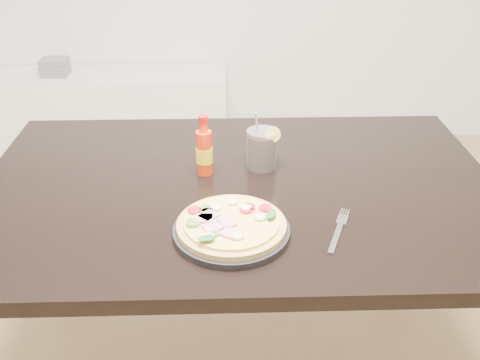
{
  "coord_description": "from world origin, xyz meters",
  "views": [
    {
      "loc": [
        -0.11,
        -0.88,
        1.47
      ],
      "look_at": [
        -0.07,
        0.25,
        0.83
      ],
      "focal_mm": 40.0,
      "sensor_mm": 36.0,
      "label": 1
    }
  ],
  "objects_px": {
    "pizza": "(231,224)",
    "plate": "(231,231)",
    "cola_cup": "(262,150)",
    "dining_table": "(239,210)",
    "fork": "(339,229)",
    "hot_sauce_bottle": "(204,151)",
    "media_console": "(107,115)"
  },
  "relations": [
    {
      "from": "pizza",
      "to": "plate",
      "type": "bearing_deg",
      "value": -12.54
    },
    {
      "from": "plate",
      "to": "cola_cup",
      "type": "height_order",
      "value": "cola_cup"
    },
    {
      "from": "dining_table",
      "to": "fork",
      "type": "bearing_deg",
      "value": -44.25
    },
    {
      "from": "fork",
      "to": "pizza",
      "type": "bearing_deg",
      "value": -156.71
    },
    {
      "from": "pizza",
      "to": "fork",
      "type": "height_order",
      "value": "pizza"
    },
    {
      "from": "hot_sauce_bottle",
      "to": "cola_cup",
      "type": "height_order",
      "value": "cola_cup"
    },
    {
      "from": "plate",
      "to": "cola_cup",
      "type": "relative_size",
      "value": 1.55
    },
    {
      "from": "dining_table",
      "to": "plate",
      "type": "distance_m",
      "value": 0.25
    },
    {
      "from": "media_console",
      "to": "pizza",
      "type": "bearing_deg",
      "value": -69.98
    },
    {
      "from": "dining_table",
      "to": "media_console",
      "type": "height_order",
      "value": "dining_table"
    },
    {
      "from": "cola_cup",
      "to": "media_console",
      "type": "distance_m",
      "value": 1.87
    },
    {
      "from": "plate",
      "to": "fork",
      "type": "distance_m",
      "value": 0.25
    },
    {
      "from": "hot_sauce_bottle",
      "to": "cola_cup",
      "type": "bearing_deg",
      "value": 11.72
    },
    {
      "from": "plate",
      "to": "hot_sauce_bottle",
      "type": "xyz_separation_m",
      "value": [
        -0.07,
        0.29,
        0.06
      ]
    },
    {
      "from": "pizza",
      "to": "fork",
      "type": "xyz_separation_m",
      "value": [
        0.25,
        0.01,
        -0.02
      ]
    },
    {
      "from": "cola_cup",
      "to": "media_console",
      "type": "relative_size",
      "value": 0.13
    },
    {
      "from": "pizza",
      "to": "cola_cup",
      "type": "xyz_separation_m",
      "value": [
        0.09,
        0.33,
        0.03
      ]
    },
    {
      "from": "fork",
      "to": "media_console",
      "type": "xyz_separation_m",
      "value": [
        -0.96,
        1.92,
        -0.5
      ]
    },
    {
      "from": "dining_table",
      "to": "hot_sauce_bottle",
      "type": "height_order",
      "value": "hot_sauce_bottle"
    },
    {
      "from": "dining_table",
      "to": "pizza",
      "type": "xyz_separation_m",
      "value": [
        -0.02,
        -0.23,
        0.11
      ]
    },
    {
      "from": "fork",
      "to": "dining_table",
      "type": "bearing_deg",
      "value": 157.42
    },
    {
      "from": "fork",
      "to": "media_console",
      "type": "distance_m",
      "value": 2.21
    },
    {
      "from": "plate",
      "to": "cola_cup",
      "type": "distance_m",
      "value": 0.34
    },
    {
      "from": "dining_table",
      "to": "plate",
      "type": "bearing_deg",
      "value": -95.74
    },
    {
      "from": "hot_sauce_bottle",
      "to": "fork",
      "type": "distance_m",
      "value": 0.44
    },
    {
      "from": "pizza",
      "to": "fork",
      "type": "relative_size",
      "value": 1.4
    },
    {
      "from": "hot_sauce_bottle",
      "to": "cola_cup",
      "type": "distance_m",
      "value": 0.16
    },
    {
      "from": "dining_table",
      "to": "hot_sauce_bottle",
      "type": "distance_m",
      "value": 0.19
    },
    {
      "from": "hot_sauce_bottle",
      "to": "cola_cup",
      "type": "xyz_separation_m",
      "value": [
        0.16,
        0.03,
        -0.01
      ]
    },
    {
      "from": "plate",
      "to": "dining_table",
      "type": "bearing_deg",
      "value": 84.26
    },
    {
      "from": "plate",
      "to": "fork",
      "type": "relative_size",
      "value": 1.5
    },
    {
      "from": "fork",
      "to": "media_console",
      "type": "relative_size",
      "value": 0.13
    }
  ]
}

